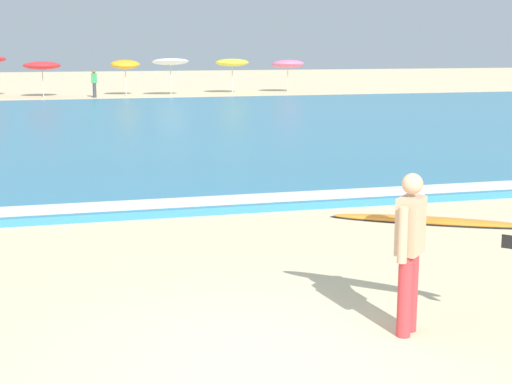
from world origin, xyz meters
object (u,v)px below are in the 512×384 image
(beach_umbrella_5, at_px, (232,63))
(beachgoer_near_row_left, at_px, (94,83))
(beach_umbrella_2, at_px, (42,66))
(surfer_with_board, at_px, (417,236))
(beach_umbrella_3, at_px, (125,64))
(beach_umbrella_6, at_px, (288,64))
(beach_umbrella_4, at_px, (170,62))

(beach_umbrella_5, bearing_deg, beachgoer_near_row_left, -168.91)
(beach_umbrella_2, relative_size, beachgoer_near_row_left, 1.35)
(beach_umbrella_2, bearing_deg, surfer_with_board, -83.05)
(beach_umbrella_2, relative_size, beach_umbrella_5, 1.00)
(beach_umbrella_3, distance_m, beachgoer_near_row_left, 2.50)
(beach_umbrella_5, height_order, beach_umbrella_6, beach_umbrella_5)
(beach_umbrella_4, height_order, beach_umbrella_5, beach_umbrella_4)
(beach_umbrella_3, height_order, beach_umbrella_4, beach_umbrella_4)
(beach_umbrella_3, bearing_deg, beach_umbrella_5, 3.27)
(beach_umbrella_5, bearing_deg, beach_umbrella_4, -163.38)
(beach_umbrella_3, bearing_deg, surfer_with_board, -90.20)
(beach_umbrella_4, bearing_deg, beachgoer_near_row_left, -174.07)
(beach_umbrella_2, xyz_separation_m, beach_umbrella_4, (7.35, -0.63, 0.19))
(surfer_with_board, relative_size, beachgoer_near_row_left, 1.16)
(beach_umbrella_2, bearing_deg, beach_umbrella_3, 2.37)
(beach_umbrella_3, bearing_deg, beach_umbrella_4, -17.64)
(beach_umbrella_4, xyz_separation_m, beach_umbrella_5, (4.03, 1.20, -0.10))
(beach_umbrella_5, bearing_deg, beach_umbrella_2, -177.10)
(beach_umbrella_2, distance_m, beach_umbrella_3, 4.76)
(beach_umbrella_6, height_order, beachgoer_near_row_left, beach_umbrella_6)
(beach_umbrella_2, distance_m, beach_umbrella_4, 7.38)
(beach_umbrella_6, relative_size, beachgoer_near_row_left, 1.33)
(surfer_with_board, distance_m, beach_umbrella_4, 37.44)
(beach_umbrella_2, relative_size, beach_umbrella_3, 0.99)
(beach_umbrella_3, distance_m, beach_umbrella_5, 6.63)
(beach_umbrella_2, bearing_deg, beach_umbrella_6, 3.28)
(surfer_with_board, bearing_deg, beach_umbrella_4, 85.83)
(beachgoer_near_row_left, bearing_deg, beach_umbrella_5, 11.09)
(surfer_with_board, distance_m, beach_umbrella_5, 39.12)
(beachgoer_near_row_left, bearing_deg, beach_umbrella_6, 9.10)
(beach_umbrella_2, xyz_separation_m, beach_umbrella_6, (15.08, 0.86, -0.03))
(beach_umbrella_2, xyz_separation_m, beach_umbrella_5, (11.37, 0.58, 0.09))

